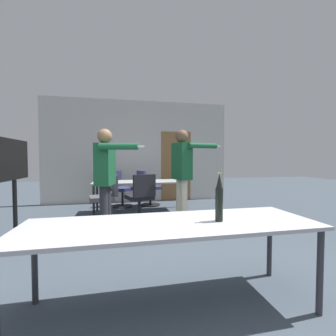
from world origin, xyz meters
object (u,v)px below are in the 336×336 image
object	(u,v)px
person_near_casual	(182,167)
office_chair_mid_tucked	(141,200)
office_chair_near_pushed	(120,190)
office_chair_side_rolled	(106,200)
tv_screen	(14,181)
person_far_watching	(106,172)
office_chair_far_right	(148,189)
beer_bottle	(219,198)

from	to	relation	value
person_near_casual	office_chair_mid_tucked	bearing A→B (deg)	-127.14
office_chair_near_pushed	office_chair_side_rolled	world-z (taller)	office_chair_side_rolled
office_chair_near_pushed	office_chair_side_rolled	distance (m)	1.39
tv_screen	office_chair_near_pushed	xyz separation A→B (m)	(1.56, 2.19, -0.49)
person_far_watching	office_chair_mid_tucked	size ratio (longest dim) A/B	1.80
office_chair_mid_tucked	tv_screen	bearing A→B (deg)	178.40
office_chair_far_right	beer_bottle	world-z (taller)	beer_bottle
office_chair_far_right	office_chair_side_rolled	bearing A→B (deg)	-59.84
person_far_watching	office_chair_mid_tucked	distance (m)	1.08
person_near_casual	beer_bottle	world-z (taller)	person_near_casual
office_chair_near_pushed	office_chair_far_right	bearing A→B (deg)	128.05
person_near_casual	office_chair_side_rolled	distance (m)	1.67
person_near_casual	person_far_watching	size ratio (longest dim) A/B	1.04
tv_screen	office_chair_far_right	size ratio (longest dim) A/B	1.65
tv_screen	office_chair_far_right	xyz separation A→B (m)	(2.27, 2.12, -0.48)
office_chair_mid_tucked	office_chair_near_pushed	bearing A→B (deg)	86.28
person_near_casual	office_chair_far_right	size ratio (longest dim) A/B	1.90
office_chair_far_right	beer_bottle	distance (m)	4.20
office_chair_mid_tucked	office_chair_side_rolled	size ratio (longest dim) A/B	1.03
tv_screen	person_far_watching	distance (m)	1.36
person_far_watching	office_chair_far_right	size ratio (longest dim) A/B	1.83
person_far_watching	office_chair_side_rolled	bearing A→B (deg)	-161.73
person_far_watching	office_chair_near_pushed	distance (m)	2.40
office_chair_near_pushed	beer_bottle	world-z (taller)	beer_bottle
office_chair_side_rolled	beer_bottle	bearing A→B (deg)	-168.63
person_far_watching	office_chair_mid_tucked	bearing A→B (deg)	152.17
person_near_casual	office_chair_side_rolled	xyz separation A→B (m)	(-1.42, 0.59, -0.66)
office_chair_far_right	tv_screen	bearing A→B (deg)	-69.34
person_near_casual	office_chair_mid_tucked	distance (m)	1.03
person_near_casual	person_far_watching	xyz separation A→B (m)	(-1.35, -0.37, -0.05)
tv_screen	beer_bottle	distance (m)	3.15
tv_screen	beer_bottle	size ratio (longest dim) A/B	3.79
office_chair_near_pushed	person_near_casual	bearing A→B (deg)	73.61
office_chair_mid_tucked	beer_bottle	world-z (taller)	beer_bottle
person_near_casual	office_chair_mid_tucked	size ratio (longest dim) A/B	1.87
person_far_watching	person_near_casual	bearing A→B (deg)	119.08
office_chair_near_pushed	beer_bottle	xyz separation A→B (m)	(0.83, -4.24, 0.48)
tv_screen	beer_bottle	world-z (taller)	tv_screen
person_near_casual	office_chair_far_right	bearing A→B (deg)	178.00
office_chair_mid_tucked	beer_bottle	bearing A→B (deg)	-97.77
person_far_watching	beer_bottle	distance (m)	2.19
office_chair_side_rolled	office_chair_mid_tucked	bearing A→B (deg)	-122.22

